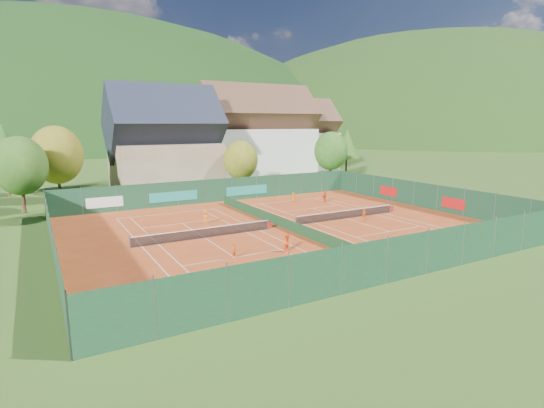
{
  "coord_description": "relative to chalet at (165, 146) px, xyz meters",
  "views": [
    {
      "loc": [
        -20.66,
        -34.67,
        10.01
      ],
      "look_at": [
        0.0,
        2.0,
        2.0
      ],
      "focal_mm": 28.0,
      "sensor_mm": 36.0,
      "label": 1
    }
  ],
  "objects": [
    {
      "name": "court_markings_right",
      "position": [
        11.0,
        -30.0,
        -6.61
      ],
      "size": [
        11.03,
        23.83,
        0.0
      ],
      "color": "white",
      "rests_on": "ground"
    },
    {
      "name": "ground",
      "position": [
        3.0,
        -30.0,
        -6.64
      ],
      "size": [
        600.0,
        600.0,
        0.0
      ],
      "primitive_type": "plane",
      "color": "#2F5219",
      "rests_on": "ground"
    },
    {
      "name": "loose_ball_0",
      "position": [
        -5.26,
        -37.07,
        -6.59
      ],
      "size": [
        0.07,
        0.07,
        0.07
      ],
      "primitive_type": "sphere",
      "color": "#CCD833",
      "rests_on": "ground"
    },
    {
      "name": "chalet",
      "position": [
        0.0,
        0.0,
        0.0
      ],
      "size": [
        16.2,
        12.0,
        16.0
      ],
      "color": "tan",
      "rests_on": "ground"
    },
    {
      "name": "player_left_far",
      "position": [
        -3.04,
        -25.03,
        -5.91
      ],
      "size": [
        1.06,
        0.89,
        1.42
      ],
      "primitive_type": "imported",
      "rotation": [
        0.0,
        0.0,
        2.67
      ],
      "color": "orange",
      "rests_on": "ground"
    },
    {
      "name": "player_right_far_b",
      "position": [
        14.6,
        -21.19,
        -5.87
      ],
      "size": [
        1.36,
        1.23,
        1.51
      ],
      "primitive_type": "imported",
      "rotation": [
        0.0,
        0.0,
        3.83
      ],
      "color": "#EE5415",
      "rests_on": "ground"
    },
    {
      "name": "fence_north",
      "position": [
        2.54,
        -14.01,
        -5.16
      ],
      "size": [
        40.0,
        0.1,
        3.0
      ],
      "color": "#153B24",
      "rests_on": "ground"
    },
    {
      "name": "tree_center",
      "position": [
        9.0,
        -8.0,
        -1.91
      ],
      "size": [
        5.01,
        5.01,
        7.6
      ],
      "color": "#422C17",
      "rests_on": "ground"
    },
    {
      "name": "player_right_near",
      "position": [
        11.36,
        -32.34,
        -5.87
      ],
      "size": [
        0.89,
        0.89,
        1.51
      ],
      "primitive_type": "imported",
      "rotation": [
        0.0,
        0.0,
        0.79
      ],
      "color": "orange",
      "rests_on": "ground"
    },
    {
      "name": "fence_east",
      "position": [
        23.0,
        -29.95,
        -5.14
      ],
      "size": [
        0.09,
        32.0,
        3.0
      ],
      "color": "#133621",
      "rests_on": "ground"
    },
    {
      "name": "mountain_backdrop",
      "position": [
        31.54,
        203.48,
        -46.26
      ],
      "size": [
        820.0,
        530.0,
        242.0
      ],
      "color": "black",
      "rests_on": "ground"
    },
    {
      "name": "fence_west",
      "position": [
        -17.0,
        -30.0,
        -5.12
      ],
      "size": [
        0.04,
        32.0,
        3.0
      ],
      "color": "#153A1D",
      "rests_on": "ground"
    },
    {
      "name": "player_left_near",
      "position": [
        -5.17,
        -36.68,
        -6.02
      ],
      "size": [
        0.52,
        0.44,
        1.22
      ],
      "primitive_type": "imported",
      "rotation": [
        0.0,
        0.0,
        0.41
      ],
      "color": "#D54A12",
      "rests_on": "ground"
    },
    {
      "name": "tennis_net_right",
      "position": [
        11.15,
        -30.0,
        -6.12
      ],
      "size": [
        13.3,
        0.1,
        1.02
      ],
      "color": "#59595B",
      "rests_on": "ground"
    },
    {
      "name": "tree_west_mid",
      "position": [
        -15.0,
        -4.0,
        -0.56
      ],
      "size": [
        6.44,
        6.44,
        9.78
      ],
      "color": "#432E18",
      "rests_on": "ground"
    },
    {
      "name": "clay_pad",
      "position": [
        3.0,
        -30.0,
        -6.62
      ],
      "size": [
        40.0,
        32.0,
        0.01
      ],
      "primitive_type": "cube",
      "color": "#AC4019",
      "rests_on": "ground"
    },
    {
      "name": "tree_west_back",
      "position": [
        -21.0,
        4.0,
        0.11
      ],
      "size": [
        5.6,
        5.6,
        10.0
      ],
      "color": "#4D341B",
      "rests_on": "ground"
    },
    {
      "name": "hotel_block_b",
      "position": [
        33.0,
        14.0,
        -0.01
      ],
      "size": [
        17.28,
        10.0,
        15.5
      ],
      "color": "silver",
      "rests_on": "ground"
    },
    {
      "name": "tree_east_mid",
      "position": [
        37.0,
        2.0,
        -0.56
      ],
      "size": [
        5.04,
        5.04,
        9.0
      ],
      "color": "#422917",
      "rests_on": "ground"
    },
    {
      "name": "player_left_mid",
      "position": [
        -0.77,
        -37.2,
        -5.86
      ],
      "size": [
        0.81,
        0.66,
        1.54
      ],
      "primitive_type": "imported",
      "rotation": [
        0.0,
        0.0,
        0.11
      ],
      "color": "#FC5116",
      "rests_on": "ground"
    },
    {
      "name": "player_right_far_a",
      "position": [
        11.13,
        -19.16,
        -5.98
      ],
      "size": [
        0.7,
        0.54,
        1.29
      ],
      "primitive_type": "imported",
      "rotation": [
        0.0,
        0.0,
        3.37
      ],
      "color": "#CE5D12",
      "rests_on": "ground"
    },
    {
      "name": "fence_south",
      "position": [
        3.0,
        -46.0,
        -5.12
      ],
      "size": [
        40.0,
        0.04,
        3.0
      ],
      "color": "#153A21",
      "rests_on": "ground"
    },
    {
      "name": "court_markings_left",
      "position": [
        -5.0,
        -30.0,
        -6.61
      ],
      "size": [
        11.03,
        23.83,
        0.0
      ],
      "color": "white",
      "rests_on": "ground"
    },
    {
      "name": "hotel_block_a",
      "position": [
        19.0,
        6.0,
        0.76
      ],
      "size": [
        21.6,
        11.0,
        17.25
      ],
      "color": "silver",
      "rests_on": "ground"
    },
    {
      "name": "tree_east_back",
      "position": [
        29.0,
        10.0,
        0.12
      ],
      "size": [
        7.15,
        7.15,
        10.86
      ],
      "color": "#402A17",
      "rests_on": "ground"
    },
    {
      "name": "court_divider",
      "position": [
        3.0,
        -30.0,
        -6.12
      ],
      "size": [
        0.03,
        28.8,
        1.0
      ],
      "color": "#14371C",
      "rests_on": "ground"
    },
    {
      "name": "loose_ball_1",
      "position": [
        7.39,
        -41.42,
        -6.59
      ],
      "size": [
        0.07,
        0.07,
        0.07
      ],
      "primitive_type": "sphere",
      "color": "#CCD833",
      "rests_on": "ground"
    },
    {
      "name": "tree_west_front",
      "position": [
        -19.0,
        -10.0,
        -1.23
      ],
      "size": [
        5.72,
        5.72,
        8.69
      ],
      "color": "#4B2E1A",
      "rests_on": "ground"
    },
    {
      "name": "tennis_net_left",
      "position": [
        -4.85,
        -30.0,
        -6.12
      ],
      "size": [
        13.3,
        0.1,
        1.02
      ],
      "color": "#59595B",
      "rests_on": "ground"
    },
    {
      "name": "tree_east_front",
      "position": [
        27.0,
        -6.0,
        -1.23
      ],
      "size": [
        5.72,
        5.72,
        8.69
      ],
      "color": "#472F19",
      "rests_on": "ground"
    },
    {
      "name": "ball_hopper",
      "position": [
        15.09,
        -41.8,
        -6.07
      ],
      "size": [
        0.34,
        0.34,
        0.8
      ],
      "color": "slate",
      "rests_on": "ground"
    }
  ]
}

